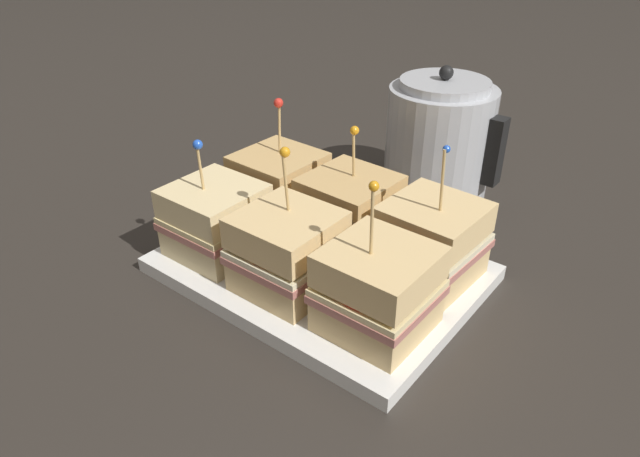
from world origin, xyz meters
name	(u,v)px	position (x,y,z in m)	size (l,w,h in m)	color
ground_plane	(320,275)	(0.00, 0.00, 0.00)	(6.00, 6.00, 0.00)	#2D2823
serving_platter	(320,269)	(0.00, 0.00, 0.01)	(0.36, 0.26, 0.02)	white
sandwich_front_left	(216,220)	(-0.11, -0.06, 0.06)	(0.10, 0.10, 0.15)	beige
sandwich_front_center	(287,252)	(0.00, -0.06, 0.06)	(0.10, 0.10, 0.16)	#DBB77A
sandwich_front_right	(378,290)	(0.11, -0.05, 0.06)	(0.10, 0.10, 0.17)	#DBB77A
sandwich_back_left	(279,186)	(-0.11, 0.05, 0.06)	(0.11, 0.11, 0.16)	tan
sandwich_back_center	(349,211)	(0.00, 0.06, 0.06)	(0.11, 0.11, 0.15)	tan
sandwich_back_right	(431,241)	(0.11, 0.06, 0.06)	(0.11, 0.11, 0.16)	#DBB77A
kettle_steel	(438,139)	(0.00, 0.28, 0.08)	(0.18, 0.15, 0.19)	#B7BABF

